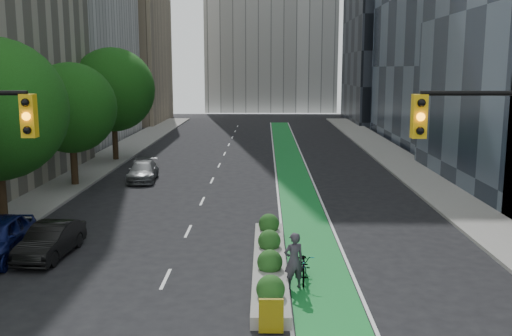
{
  "coord_description": "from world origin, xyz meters",
  "views": [
    {
      "loc": [
        1.01,
        -13.19,
        7.39
      ],
      "look_at": [
        0.62,
        11.79,
        3.0
      ],
      "focal_mm": 40.0,
      "sensor_mm": 36.0,
      "label": 1
    }
  ],
  "objects_px": {
    "bicycle": "(304,266)",
    "parked_car_left_mid": "(50,241)",
    "median_planter": "(270,260)",
    "parked_car_left_far": "(143,171)",
    "cyclist": "(294,261)"
  },
  "relations": [
    {
      "from": "cyclist",
      "to": "median_planter",
      "type": "bearing_deg",
      "value": -86.59
    },
    {
      "from": "median_planter",
      "to": "parked_car_left_far",
      "type": "xyz_separation_m",
      "value": [
        -8.28,
        16.87,
        0.26
      ]
    },
    {
      "from": "cyclist",
      "to": "bicycle",
      "type": "bearing_deg",
      "value": -137.74
    },
    {
      "from": "median_planter",
      "to": "bicycle",
      "type": "distance_m",
      "value": 1.6
    },
    {
      "from": "median_planter",
      "to": "parked_car_left_mid",
      "type": "height_order",
      "value": "parked_car_left_mid"
    },
    {
      "from": "bicycle",
      "to": "parked_car_left_far",
      "type": "distance_m",
      "value": 20.27
    },
    {
      "from": "cyclist",
      "to": "parked_car_left_mid",
      "type": "distance_m",
      "value": 9.98
    },
    {
      "from": "median_planter",
      "to": "cyclist",
      "type": "distance_m",
      "value": 2.08
    },
    {
      "from": "parked_car_left_far",
      "to": "median_planter",
      "type": "bearing_deg",
      "value": -68.41
    },
    {
      "from": "bicycle",
      "to": "cyclist",
      "type": "bearing_deg",
      "value": -113.79
    },
    {
      "from": "bicycle",
      "to": "parked_car_left_mid",
      "type": "height_order",
      "value": "parked_car_left_mid"
    },
    {
      "from": "cyclist",
      "to": "parked_car_left_far",
      "type": "xyz_separation_m",
      "value": [
        -9.08,
        18.69,
        -0.35
      ]
    },
    {
      "from": "median_planter",
      "to": "parked_car_left_far",
      "type": "height_order",
      "value": "parked_car_left_far"
    },
    {
      "from": "parked_car_left_mid",
      "to": "median_planter",
      "type": "bearing_deg",
      "value": -4.82
    },
    {
      "from": "cyclist",
      "to": "parked_car_left_far",
      "type": "height_order",
      "value": "cyclist"
    }
  ]
}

